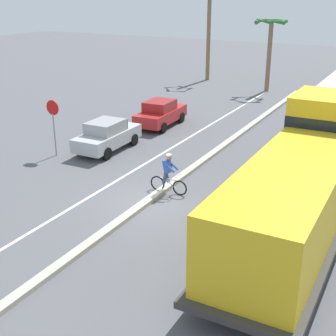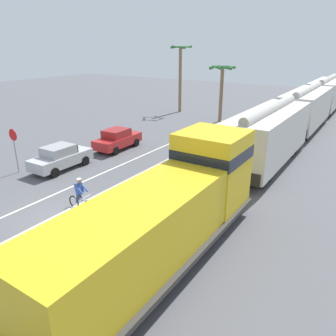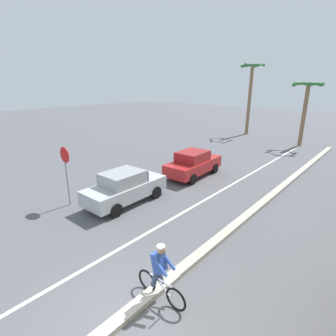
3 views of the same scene
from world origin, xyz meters
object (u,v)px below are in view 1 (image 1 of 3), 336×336
Objects in this scene: parked_car_silver at (107,135)px; parked_car_red at (161,113)px; cyclist at (168,175)px; palm_tree_near at (271,35)px; palm_tree_far at (209,18)px; locomotive at (304,184)px; stop_sign at (53,117)px.

parked_car_silver and parked_car_red have the same top height.
parked_car_silver is 2.47× the size of cyclist.
parked_car_red is 14.23m from palm_tree_near.
parked_car_red is at bearing -100.88° from palm_tree_near.
palm_tree_far reaches higher than parked_car_silver.
palm_tree_far is (-3.70, 21.32, 4.76)m from parked_car_silver.
parked_car_silver is 19.46m from palm_tree_near.
locomotive is 29.61m from palm_tree_far.
parked_car_silver is 1.47× the size of stop_sign.
parked_car_red is 17.06m from palm_tree_far.
palm_tree_far is (-1.86, 23.26, 3.55)m from stop_sign.
palm_tree_near is at bearing 77.51° from stop_sign.
parked_car_silver is 2.93m from stop_sign.
parked_car_silver is at bearing -91.96° from parked_car_red.
stop_sign is (-12.96, 2.10, 0.23)m from locomotive.
palm_tree_far is (-3.89, 15.91, 4.76)m from parked_car_red.
parked_car_silver is 0.99× the size of parked_car_red.
locomotive is 5.78m from cyclist.
palm_tree_far reaches higher than palm_tree_near.
palm_tree_near is 0.76× the size of palm_tree_far.
palm_tree_near is at bearing -20.42° from palm_tree_far.
palm_tree_far is at bearing 110.37° from cyclist.
locomotive is 6.77× the size of cyclist.
cyclist is at bearing -69.63° from palm_tree_far.
parked_car_red is at bearing 88.04° from parked_car_silver.
stop_sign is 23.60m from palm_tree_far.
locomotive reaches higher than stop_sign.
locomotive is at bearing -70.01° from palm_tree_near.
stop_sign is 0.37× the size of palm_tree_far.
locomotive is 2.74× the size of parked_car_silver.
palm_tree_near is at bearing 109.99° from locomotive.
cyclist is at bearing -83.12° from palm_tree_near.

